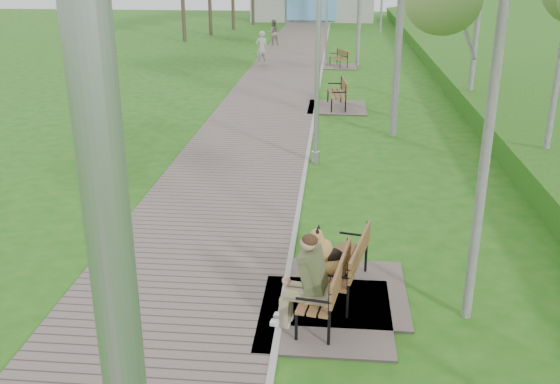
{
  "coord_description": "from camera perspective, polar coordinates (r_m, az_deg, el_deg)",
  "views": [
    {
      "loc": [
        0.73,
        -3.77,
        5.11
      ],
      "look_at": [
        -0.21,
        6.45,
        1.21
      ],
      "focal_mm": 40.0,
      "sensor_mm": 36.0,
      "label": 1
    }
  ],
  "objects": [
    {
      "name": "lamp_post_second",
      "position": [
        15.84,
        3.45,
        11.47
      ],
      "size": [
        0.21,
        0.21,
        5.47
      ],
      "color": "#9FA1A7",
      "rests_on": "ground"
    },
    {
      "name": "bench_main",
      "position": [
        9.36,
        3.61,
        -8.82
      ],
      "size": [
        1.99,
        2.21,
        1.73
      ],
      "color": "#6E6059",
      "rests_on": "ground"
    },
    {
      "name": "lamp_post_third",
      "position": [
        31.33,
        4.29,
        15.29
      ],
      "size": [
        0.18,
        0.18,
        4.56
      ],
      "color": "#9FA1A7",
      "rests_on": "ground"
    },
    {
      "name": "bench_far",
      "position": [
        31.26,
        5.38,
        11.64
      ],
      "size": [
        1.63,
        1.82,
        1.0
      ],
      "color": "#6E6059",
      "rests_on": "ground"
    },
    {
      "name": "pedestrian_near",
      "position": [
        31.48,
        -1.68,
        13.0
      ],
      "size": [
        0.72,
        0.61,
        1.68
      ],
      "primitive_type": "imported",
      "rotation": [
        0.0,
        0.0,
        3.55
      ],
      "color": "silver",
      "rests_on": "ground"
    },
    {
      "name": "walkway",
      "position": [
        25.89,
        -0.37,
        9.46
      ],
      "size": [
        3.5,
        67.0,
        0.04
      ],
      "primitive_type": "cube",
      "color": "#6E6059",
      "rests_on": "ground"
    },
    {
      "name": "bench_third",
      "position": [
        22.56,
        5.18,
        8.24
      ],
      "size": [
        2.06,
        2.29,
        1.26
      ],
      "color": "#6E6059",
      "rests_on": "ground"
    },
    {
      "name": "kerb",
      "position": [
        25.78,
        3.56,
        9.38
      ],
      "size": [
        0.1,
        67.0,
        0.05
      ],
      "primitive_type": "cube",
      "color": "#999993",
      "rests_on": "ground"
    },
    {
      "name": "bench_second",
      "position": [
        10.16,
        5.79,
        -8.03
      ],
      "size": [
        1.98,
        2.2,
        1.21
      ],
      "color": "#6E6059",
      "rests_on": "ground"
    },
    {
      "name": "pedestrian_far",
      "position": [
        38.84,
        -0.63,
        14.37
      ],
      "size": [
        0.89,
        0.8,
        1.52
      ],
      "primitive_type": "imported",
      "rotation": [
        0.0,
        0.0,
        3.5
      ],
      "color": "gray",
      "rests_on": "ground"
    }
  ]
}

